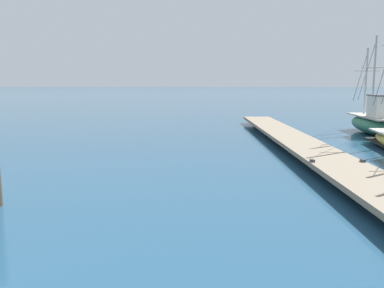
% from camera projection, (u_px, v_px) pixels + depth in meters
% --- Properties ---
extents(floating_dock, '(3.13, 23.78, 0.53)m').
position_uv_depth(floating_dock, '(299.00, 142.00, 17.51)').
color(floating_dock, gray).
rests_on(floating_dock, ground).
extents(fishing_boat_0, '(1.64, 6.19, 5.50)m').
position_uv_depth(fishing_boat_0, '(374.00, 121.00, 23.01)').
color(fishing_boat_0, '#337556').
rests_on(fishing_boat_0, ground).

